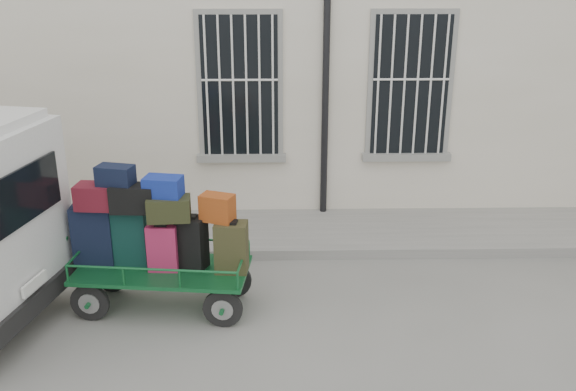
# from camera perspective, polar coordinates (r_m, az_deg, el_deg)

# --- Properties ---
(ground) EXTENTS (80.00, 80.00, 0.00)m
(ground) POSITION_cam_1_polar(r_m,az_deg,el_deg) (8.23, -2.10, -9.91)
(ground) COLOR slate
(ground) RESTS_ON ground
(building) EXTENTS (24.00, 5.15, 6.00)m
(building) POSITION_cam_1_polar(r_m,az_deg,el_deg) (12.66, -1.93, 15.11)
(building) COLOR beige
(building) RESTS_ON ground
(sidewalk) EXTENTS (24.00, 1.70, 0.15)m
(sidewalk) POSITION_cam_1_polar(r_m,az_deg,el_deg) (10.16, -1.94, -3.30)
(sidewalk) COLOR gray
(sidewalk) RESTS_ON ground
(luggage_cart) EXTENTS (2.52, 1.18, 1.85)m
(luggage_cart) POSITION_cam_1_polar(r_m,az_deg,el_deg) (8.00, -11.79, -3.73)
(luggage_cart) COLOR black
(luggage_cart) RESTS_ON ground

